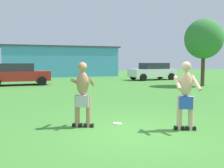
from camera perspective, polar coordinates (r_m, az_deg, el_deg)
name	(u,v)px	position (r m, az deg, el deg)	size (l,w,h in m)	color
ground_plane	(136,132)	(6.47, 5.26, -10.44)	(80.00, 80.00, 0.00)	#428433
player_with_cap	(83,91)	(6.76, -6.48, -1.64)	(0.73, 0.76, 1.71)	black
player_in_blue	(186,94)	(6.68, 15.94, -2.18)	(0.67, 0.75, 1.72)	black
frisbee	(117,123)	(7.21, 1.14, -8.70)	(0.24, 0.24, 0.03)	white
car_white_mid_lot	(153,71)	(24.43, 8.97, 2.85)	(4.41, 2.27, 1.58)	white
car_red_far_end	(18,74)	(19.91, -19.97, 2.13)	(4.33, 2.08, 1.58)	maroon
outbuilding_behind_lot	(60,61)	(31.15, -11.33, 4.93)	(13.02, 5.76, 3.44)	#4C9ED1
tree_left_field	(204,39)	(19.14, 19.59, 9.35)	(2.63, 2.63, 4.65)	#4C3823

